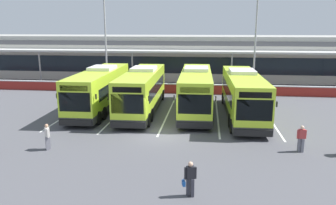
{
  "coord_description": "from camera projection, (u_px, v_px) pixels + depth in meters",
  "views": [
    {
      "loc": [
        3.24,
        -21.31,
        7.29
      ],
      "look_at": [
        0.32,
        3.0,
        1.6
      ],
      "focal_mm": 35.01,
      "sensor_mm": 36.0,
      "label": 1
    }
  ],
  "objects": [
    {
      "name": "bay_stripe_far_west",
      "position": [
        76.0,
        110.0,
        29.41
      ],
      "size": [
        0.14,
        13.0,
        0.01
      ],
      "primitive_type": "cube",
      "color": "silver",
      "rests_on": "ground"
    },
    {
      "name": "bay_stripe_mid_east",
      "position": [
        268.0,
        116.0,
        27.46
      ],
      "size": [
        0.14,
        13.0,
        0.01
      ],
      "primitive_type": "cube",
      "color": "silver",
      "rests_on": "ground"
    },
    {
      "name": "coach_bus_right_centre",
      "position": [
        243.0,
        95.0,
        26.88
      ],
      "size": [
        3.08,
        12.2,
        3.78
      ],
      "color": "#B7DB2D",
      "rests_on": "ground"
    },
    {
      "name": "ground_plane",
      "position": [
        158.0,
        135.0,
        22.63
      ],
      "size": [
        200.0,
        200.0,
        0.0
      ],
      "primitive_type": "plane",
      "color": "#4C4C51"
    },
    {
      "name": "pedestrian_near_bin",
      "position": [
        47.0,
        136.0,
        19.7
      ],
      "size": [
        0.42,
        0.46,
        1.62
      ],
      "color": "slate",
      "rests_on": "ground"
    },
    {
      "name": "coach_bus_left_centre",
      "position": [
        142.0,
        91.0,
        28.6
      ],
      "size": [
        3.08,
        12.2,
        3.78
      ],
      "color": "#B7DB2D",
      "rests_on": "ground"
    },
    {
      "name": "coach_bus_centre",
      "position": [
        196.0,
        91.0,
        28.51
      ],
      "size": [
        3.08,
        12.2,
        3.78
      ],
      "color": "#B7DB2D",
      "rests_on": "ground"
    },
    {
      "name": "terminal_building",
      "position": [
        185.0,
        56.0,
        47.97
      ],
      "size": [
        70.0,
        13.0,
        6.0
      ],
      "color": "beige",
      "rests_on": "ground"
    },
    {
      "name": "bay_stripe_west",
      "position": [
        121.0,
        111.0,
        28.92
      ],
      "size": [
        0.14,
        13.0,
        0.01
      ],
      "primitive_type": "cube",
      "color": "silver",
      "rests_on": "ground"
    },
    {
      "name": "bay_stripe_mid_west",
      "position": [
        169.0,
        113.0,
        28.43
      ],
      "size": [
        0.14,
        13.0,
        0.01
      ],
      "primitive_type": "cube",
      "color": "silver",
      "rests_on": "ground"
    },
    {
      "name": "red_barrier_wall",
      "position": [
        177.0,
        88.0,
        36.53
      ],
      "size": [
        60.0,
        0.4,
        1.1
      ],
      "color": "maroon",
      "rests_on": "ground"
    },
    {
      "name": "pedestrian_in_dark_coat",
      "position": [
        301.0,
        138.0,
        19.36
      ],
      "size": [
        0.54,
        0.3,
        1.62
      ],
      "color": "slate",
      "rests_on": "ground"
    },
    {
      "name": "coach_bus_leftmost",
      "position": [
        100.0,
        90.0,
        29.15
      ],
      "size": [
        3.08,
        12.2,
        3.78
      ],
      "color": "#B7DB2D",
      "rests_on": "ground"
    },
    {
      "name": "lamp_post_centre",
      "position": [
        256.0,
        36.0,
        35.95
      ],
      "size": [
        3.24,
        0.28,
        11.0
      ],
      "color": "#9E9EA3",
      "rests_on": "ground"
    },
    {
      "name": "pedestrian_with_handbag",
      "position": [
        190.0,
        178.0,
        14.24
      ],
      "size": [
        0.65,
        0.37,
        1.62
      ],
      "color": "#33333D",
      "rests_on": "ground"
    },
    {
      "name": "lamp_post_west",
      "position": [
        105.0,
        35.0,
        38.33
      ],
      "size": [
        3.24,
        0.28,
        11.0
      ],
      "color": "#9E9EA3",
      "rests_on": "ground"
    },
    {
      "name": "bay_stripe_centre",
      "position": [
        217.0,
        114.0,
        27.95
      ],
      "size": [
        0.14,
        13.0,
        0.01
      ],
      "primitive_type": "cube",
      "color": "silver",
      "rests_on": "ground"
    }
  ]
}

